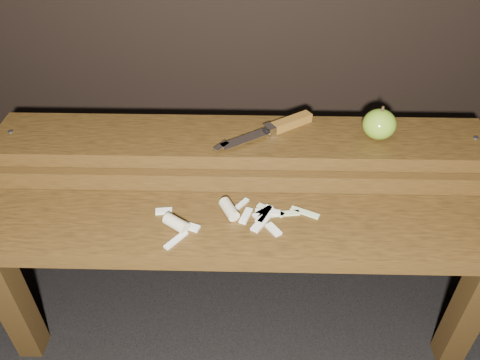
{
  "coord_description": "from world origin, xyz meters",
  "views": [
    {
      "loc": [
        0.02,
        -0.77,
        1.13
      ],
      "look_at": [
        0.0,
        0.06,
        0.45
      ],
      "focal_mm": 35.0,
      "sensor_mm": 36.0,
      "label": 1
    }
  ],
  "objects_px": {
    "bench_rear_tier": "(241,164)",
    "bench_front_tier": "(239,248)",
    "apple": "(379,124)",
    "knife": "(280,126)"
  },
  "relations": [
    {
      "from": "bench_rear_tier",
      "to": "bench_front_tier",
      "type": "bearing_deg",
      "value": -90.0
    },
    {
      "from": "bench_front_tier",
      "to": "apple",
      "type": "xyz_separation_m",
      "value": [
        0.32,
        0.23,
        0.18
      ]
    },
    {
      "from": "bench_rear_tier",
      "to": "knife",
      "type": "height_order",
      "value": "knife"
    },
    {
      "from": "bench_front_tier",
      "to": "bench_rear_tier",
      "type": "xyz_separation_m",
      "value": [
        0.0,
        0.23,
        0.06
      ]
    },
    {
      "from": "bench_front_tier",
      "to": "apple",
      "type": "distance_m",
      "value": 0.44
    },
    {
      "from": "bench_front_tier",
      "to": "apple",
      "type": "bearing_deg",
      "value": 35.46
    },
    {
      "from": "bench_rear_tier",
      "to": "knife",
      "type": "distance_m",
      "value": 0.14
    },
    {
      "from": "apple",
      "to": "bench_rear_tier",
      "type": "bearing_deg",
      "value": -179.24
    },
    {
      "from": "bench_front_tier",
      "to": "knife",
      "type": "bearing_deg",
      "value": 69.81
    },
    {
      "from": "bench_front_tier",
      "to": "knife",
      "type": "relative_size",
      "value": 5.03
    }
  ]
}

